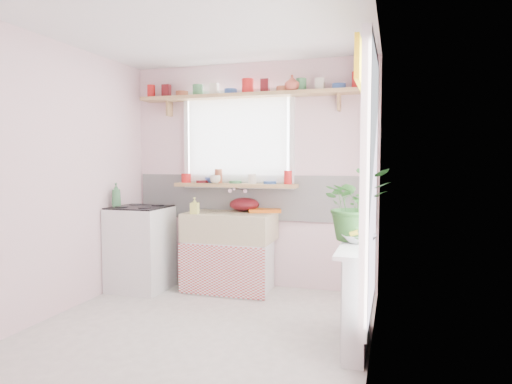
% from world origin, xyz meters
% --- Properties ---
extents(room, '(3.20, 3.20, 3.20)m').
position_xyz_m(room, '(0.66, 0.86, 1.37)').
color(room, white).
rests_on(room, ground).
extents(sink_unit, '(0.95, 0.65, 1.11)m').
position_xyz_m(sink_unit, '(-0.15, 1.29, 0.43)').
color(sink_unit, white).
rests_on(sink_unit, ground).
extents(cooker, '(0.58, 0.58, 0.93)m').
position_xyz_m(cooker, '(-1.10, 1.05, 0.46)').
color(cooker, white).
rests_on(cooker, ground).
extents(radiator_ledge, '(0.22, 0.95, 0.78)m').
position_xyz_m(radiator_ledge, '(1.30, 0.20, 0.40)').
color(radiator_ledge, white).
rests_on(radiator_ledge, ground).
extents(windowsill, '(1.40, 0.22, 0.04)m').
position_xyz_m(windowsill, '(-0.15, 1.48, 1.14)').
color(windowsill, tan).
rests_on(windowsill, room).
extents(pine_shelf, '(2.52, 0.24, 0.04)m').
position_xyz_m(pine_shelf, '(0.00, 1.47, 2.12)').
color(pine_shelf, tan).
rests_on(pine_shelf, room).
extents(shelf_crockery, '(2.47, 0.11, 0.12)m').
position_xyz_m(shelf_crockery, '(-0.02, 1.47, 2.19)').
color(shelf_crockery, red).
rests_on(shelf_crockery, pine_shelf).
extents(sill_crockery, '(1.35, 0.11, 0.12)m').
position_xyz_m(sill_crockery, '(-0.17, 1.48, 1.22)').
color(sill_crockery, red).
rests_on(sill_crockery, windowsill).
extents(dish_tray, '(0.42, 0.36, 0.03)m').
position_xyz_m(dish_tray, '(0.18, 1.50, 0.87)').
color(dish_tray, orange).
rests_on(dish_tray, sink_unit).
extents(colander, '(0.38, 0.38, 0.15)m').
position_xyz_m(colander, '(-0.05, 1.50, 0.93)').
color(colander, '#510D14').
rests_on(colander, sink_unit).
extents(jade_plant, '(0.65, 0.62, 0.58)m').
position_xyz_m(jade_plant, '(1.25, 0.40, 1.07)').
color(jade_plant, '#2E6428').
rests_on(jade_plant, radiator_ledge).
extents(fruit_bowl, '(0.31, 0.31, 0.07)m').
position_xyz_m(fruit_bowl, '(1.29, 0.30, 0.81)').
color(fruit_bowl, silver).
rests_on(fruit_bowl, radiator_ledge).
extents(herb_pot, '(0.11, 0.10, 0.19)m').
position_xyz_m(herb_pot, '(1.33, 0.02, 0.87)').
color(herb_pot, '#326B2B').
rests_on(herb_pot, radiator_ledge).
extents(soap_bottle_sink, '(0.08, 0.09, 0.18)m').
position_xyz_m(soap_bottle_sink, '(-0.47, 1.10, 0.94)').
color(soap_bottle_sink, '#DBDF63').
rests_on(soap_bottle_sink, sink_unit).
extents(sill_cup, '(0.14, 0.14, 0.09)m').
position_xyz_m(sill_cup, '(-0.37, 1.42, 1.21)').
color(sill_cup, beige).
rests_on(sill_cup, windowsill).
extents(sill_bowl, '(0.22, 0.22, 0.06)m').
position_xyz_m(sill_bowl, '(-0.43, 1.54, 1.19)').
color(sill_bowl, '#31569F').
rests_on(sill_bowl, windowsill).
extents(shelf_vase, '(0.20, 0.20, 0.16)m').
position_xyz_m(shelf_vase, '(0.51, 1.41, 2.22)').
color(shelf_vase, '#B84A38').
rests_on(shelf_vase, pine_shelf).
extents(cooker_bottle, '(0.13, 0.13, 0.26)m').
position_xyz_m(cooker_bottle, '(-1.32, 0.94, 1.04)').
color(cooker_bottle, '#40804C').
rests_on(cooker_bottle, cooker).
extents(fruit, '(0.20, 0.14, 0.10)m').
position_xyz_m(fruit, '(1.30, 0.31, 0.87)').
color(fruit, orange).
rests_on(fruit, fruit_bowl).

